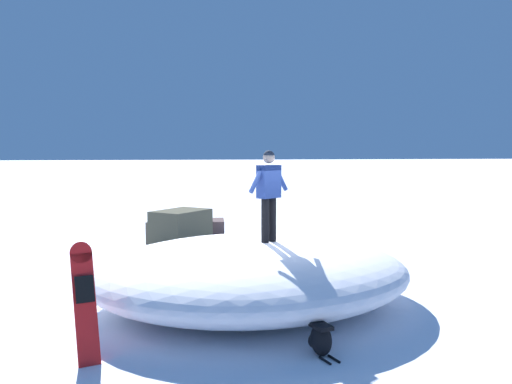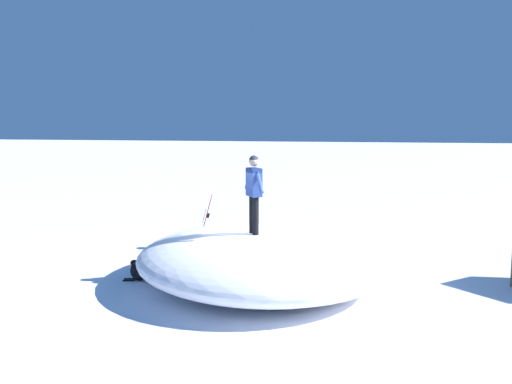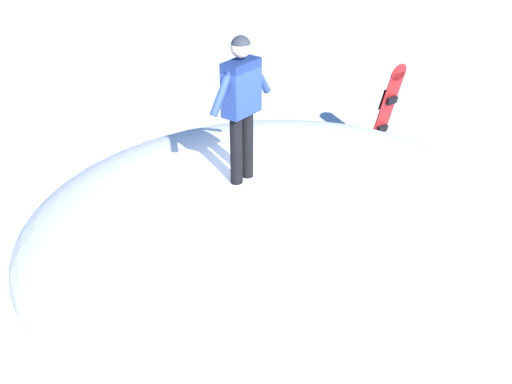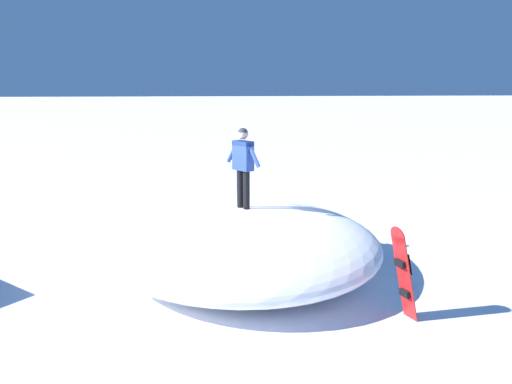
{
  "view_description": "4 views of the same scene",
  "coord_description": "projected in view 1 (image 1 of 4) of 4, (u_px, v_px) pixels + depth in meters",
  "views": [
    {
      "loc": [
        -1.39,
        -10.1,
        2.92
      ],
      "look_at": [
        0.21,
        0.56,
        2.05
      ],
      "focal_mm": 38.81,
      "sensor_mm": 36.0,
      "label": 1
    },
    {
      "loc": [
        11.36,
        3.26,
        3.45
      ],
      "look_at": [
        -0.09,
        -0.21,
        2.03
      ],
      "focal_mm": 38.11,
      "sensor_mm": 36.0,
      "label": 2
    },
    {
      "loc": [
        2.06,
        6.68,
        4.85
      ],
      "look_at": [
        0.32,
        0.39,
        1.27
      ],
      "focal_mm": 47.9,
      "sensor_mm": 36.0,
      "label": 3
    },
    {
      "loc": [
        -9.54,
        0.52,
        3.78
      ],
      "look_at": [
        -0.35,
        -0.33,
        1.68
      ],
      "focal_mm": 34.02,
      "sensor_mm": 36.0,
      "label": 4
    }
  ],
  "objects": [
    {
      "name": "rock_outcrop",
      "position": [
        184.0,
        230.0,
        16.85
      ],
      "size": [
        2.48,
        2.91,
        1.07
      ],
      "color": "brown",
      "rests_on": "ground"
    },
    {
      "name": "snowboard_primary_upright",
      "position": [
        85.0,
        301.0,
        7.52
      ],
      "size": [
        0.44,
        0.53,
        1.62
      ],
      "color": "red",
      "rests_on": "ground"
    },
    {
      "name": "snowboarder_standing",
      "position": [
        269.0,
        187.0,
        10.16
      ],
      "size": [
        0.86,
        0.68,
        1.69
      ],
      "color": "black",
      "rests_on": "snow_mound"
    },
    {
      "name": "snow_mound",
      "position": [
        251.0,
        272.0,
        10.38
      ],
      "size": [
        8.0,
        7.79,
        1.18
      ],
      "primitive_type": "ellipsoid",
      "rotation": [
        0.0,
        0.0,
        2.06
      ],
      "color": "white",
      "rests_on": "ground"
    },
    {
      "name": "backpack_near",
      "position": [
        321.0,
        339.0,
        7.76
      ],
      "size": [
        0.37,
        0.63,
        0.46
      ],
      "color": "black",
      "rests_on": "ground"
    },
    {
      "name": "ground",
      "position": [
        249.0,
        303.0,
        10.4
      ],
      "size": [
        240.0,
        240.0,
        0.0
      ],
      "primitive_type": "plane",
      "color": "white"
    }
  ]
}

